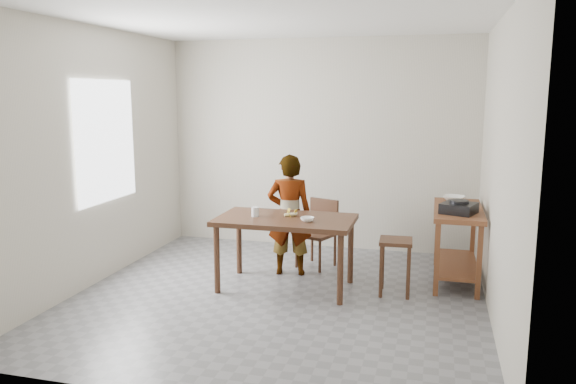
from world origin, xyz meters
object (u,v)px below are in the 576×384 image
(prep_counter, at_px, (456,245))
(dining_chair, at_px, (316,234))
(child, at_px, (289,215))
(stool, at_px, (395,267))
(dining_table, at_px, (286,253))

(prep_counter, relative_size, dining_chair, 1.53)
(child, relative_size, stool, 2.38)
(dining_table, height_order, child, child)
(dining_table, height_order, stool, dining_table)
(dining_table, distance_m, child, 0.56)
(dining_chair, bearing_deg, prep_counter, 18.40)
(child, distance_m, dining_chair, 0.49)
(stool, bearing_deg, child, 163.26)
(child, height_order, dining_chair, child)
(child, bearing_deg, dining_table, 89.61)
(child, xyz_separation_m, stool, (1.20, -0.36, -0.39))
(dining_chair, bearing_deg, stool, -13.83)
(dining_table, distance_m, prep_counter, 1.86)
(prep_counter, xyz_separation_m, dining_chair, (-1.57, 0.09, -0.01))
(dining_table, xyz_separation_m, prep_counter, (1.72, 0.70, 0.03))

